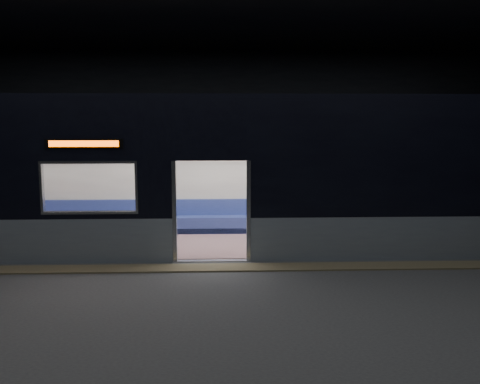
{
  "coord_description": "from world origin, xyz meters",
  "views": [
    {
      "loc": [
        0.19,
        -8.95,
        2.82
      ],
      "look_at": [
        0.62,
        2.3,
        1.24
      ],
      "focal_mm": 38.0,
      "sensor_mm": 36.0,
      "label": 1
    }
  ],
  "objects": [
    {
      "name": "station_envelope",
      "position": [
        0.0,
        0.0,
        3.66
      ],
      "size": [
        24.0,
        14.0,
        5.0
      ],
      "color": "black",
      "rests_on": "station_floor"
    },
    {
      "name": "tactile_strip",
      "position": [
        0.0,
        0.55,
        0.01
      ],
      "size": [
        22.8,
        0.5,
        0.03
      ],
      "primitive_type": "cube",
      "color": "#8C7F59",
      "rests_on": "station_floor"
    },
    {
      "name": "passenger",
      "position": [
        2.83,
        3.55,
        0.84
      ],
      "size": [
        0.45,
        0.77,
        1.47
      ],
      "rotation": [
        0.0,
        0.0,
        -0.1
      ],
      "color": "black",
      "rests_on": "metro_car"
    },
    {
      "name": "station_floor",
      "position": [
        0.0,
        0.0,
        -0.01
      ],
      "size": [
        24.0,
        14.0,
        0.01
      ],
      "primitive_type": "cube",
      "color": "#47494C",
      "rests_on": "ground"
    },
    {
      "name": "handbag",
      "position": [
        2.88,
        3.3,
        0.69
      ],
      "size": [
        0.33,
        0.31,
        0.14
      ],
      "primitive_type": "cube",
      "rotation": [
        0.0,
        0.0,
        -0.27
      ],
      "color": "black",
      "rests_on": "passenger"
    },
    {
      "name": "metro_car",
      "position": [
        -0.0,
        2.54,
        1.85
      ],
      "size": [
        18.0,
        3.04,
        3.35
      ],
      "color": "#8C9BA7",
      "rests_on": "station_floor"
    },
    {
      "name": "transit_map",
      "position": [
        4.63,
        3.85,
        1.47
      ],
      "size": [
        0.99,
        0.03,
        0.64
      ],
      "primitive_type": "cube",
      "color": "white",
      "rests_on": "metro_car"
    }
  ]
}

